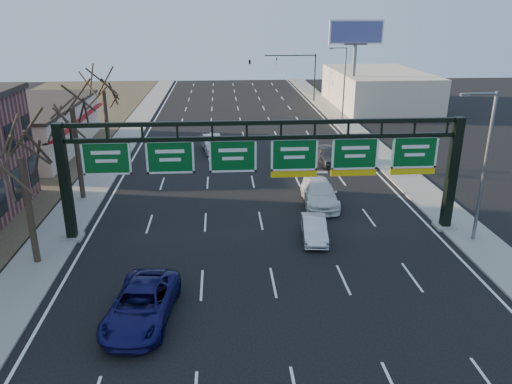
{
  "coord_description": "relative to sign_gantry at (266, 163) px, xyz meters",
  "views": [
    {
      "loc": [
        -2.51,
        -20.38,
        13.23
      ],
      "look_at": [
        -0.54,
        6.84,
        3.2
      ],
      "focal_mm": 35.0,
      "sensor_mm": 36.0,
      "label": 1
    }
  ],
  "objects": [
    {
      "name": "tree_mid",
      "position": [
        -12.96,
        7.0,
        3.23
      ],
      "size": [
        3.6,
        3.6,
        9.24
      ],
      "color": "#32271C",
      "rests_on": "sidewalk_left"
    },
    {
      "name": "car_grey_far",
      "position": [
        7.02,
        14.71,
        -3.83
      ],
      "size": [
        2.24,
        4.83,
        1.6
      ],
      "primitive_type": "imported",
      "rotation": [
        0.0,
        0.0,
        0.08
      ],
      "color": "#3F4144",
      "rests_on": "ground"
    },
    {
      "name": "tree_gantry",
      "position": [
        -12.96,
        -3.0,
        2.48
      ],
      "size": [
        3.6,
        3.6,
        8.48
      ],
      "color": "#32271C",
      "rests_on": "sidewalk_left"
    },
    {
      "name": "car_white_wagon",
      "position": [
        4.28,
        4.71,
        -3.8
      ],
      "size": [
        2.58,
        5.81,
        1.66
      ],
      "primitive_type": "imported",
      "rotation": [
        0.0,
        0.0,
        -0.05
      ],
      "color": "white",
      "rests_on": "ground"
    },
    {
      "name": "ground",
      "position": [
        -0.16,
        -8.0,
        -4.63
      ],
      "size": [
        160.0,
        160.0,
        0.0
      ],
      "primitive_type": "plane",
      "color": "black",
      "rests_on": "ground"
    },
    {
      "name": "car_silver_distant",
      "position": [
        -3.52,
        19.5,
        -3.83
      ],
      "size": [
        2.46,
        5.05,
        1.59
      ],
      "primitive_type": "imported",
      "rotation": [
        0.0,
        0.0,
        0.17
      ],
      "color": "#B6B6BB",
      "rests_on": "ground"
    },
    {
      "name": "cream_strip",
      "position": [
        -21.64,
        21.0,
        -2.27
      ],
      "size": [
        10.9,
        18.4,
        4.7
      ],
      "color": "beige",
      "rests_on": "ground"
    },
    {
      "name": "billboard_right",
      "position": [
        14.84,
        36.98,
        4.43
      ],
      "size": [
        7.0,
        0.5,
        12.0
      ],
      "color": "slate",
      "rests_on": "ground"
    },
    {
      "name": "car_blue_suv",
      "position": [
        -6.41,
        -8.86,
        -3.83
      ],
      "size": [
        3.32,
        6.01,
        1.59
      ],
      "primitive_type": "imported",
      "rotation": [
        0.0,
        0.0,
        -0.12
      ],
      "color": "#131250",
      "rests_on": "ground"
    },
    {
      "name": "tree_far",
      "position": [
        -12.96,
        17.0,
        2.86
      ],
      "size": [
        3.6,
        3.6,
        8.86
      ],
      "color": "#32271C",
      "rests_on": "sidewalk_left"
    },
    {
      "name": "traffic_signal_mast",
      "position": [
        5.53,
        47.0,
        0.87
      ],
      "size": [
        10.16,
        0.54,
        7.0
      ],
      "color": "black",
      "rests_on": "ground"
    },
    {
      "name": "sidewalk_right",
      "position": [
        12.64,
        12.0,
        -4.57
      ],
      "size": [
        3.0,
        120.0,
        0.12
      ],
      "primitive_type": "cube",
      "color": "gray",
      "rests_on": "ground"
    },
    {
      "name": "sidewalk_left",
      "position": [
        -12.96,
        12.0,
        -4.57
      ],
      "size": [
        3.0,
        120.0,
        0.12
      ],
      "primitive_type": "cube",
      "color": "gray",
      "rests_on": "ground"
    },
    {
      "name": "lane_markings",
      "position": [
        -0.16,
        12.0,
        -4.62
      ],
      "size": [
        21.6,
        120.0,
        0.01
      ],
      "primitive_type": "cube",
      "color": "white",
      "rests_on": "ground"
    },
    {
      "name": "streetlight_near",
      "position": [
        12.31,
        -2.0,
        0.45
      ],
      "size": [
        2.15,
        0.22,
        9.0
      ],
      "color": "slate",
      "rests_on": "sidewalk_right"
    },
    {
      "name": "car_silver_sedan",
      "position": [
        2.86,
        -1.01,
        -3.97
      ],
      "size": [
        1.76,
        4.12,
        1.32
      ],
      "primitive_type": "imported",
      "rotation": [
        0.0,
        0.0,
        -0.09
      ],
      "color": "silver",
      "rests_on": "ground"
    },
    {
      "name": "sign_gantry",
      "position": [
        0.0,
        0.0,
        0.0
      ],
      "size": [
        24.6,
        1.2,
        7.2
      ],
      "color": "black",
      "rests_on": "ground"
    },
    {
      "name": "building_right_distant",
      "position": [
        19.84,
        42.0,
        -2.13
      ],
      "size": [
        12.0,
        20.0,
        5.0
      ],
      "primitive_type": "cube",
      "color": "beige",
      "rests_on": "ground"
    },
    {
      "name": "streetlight_far",
      "position": [
        12.31,
        32.0,
        0.45
      ],
      "size": [
        2.15,
        0.22,
        9.0
      ],
      "color": "slate",
      "rests_on": "sidewalk_right"
    }
  ]
}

